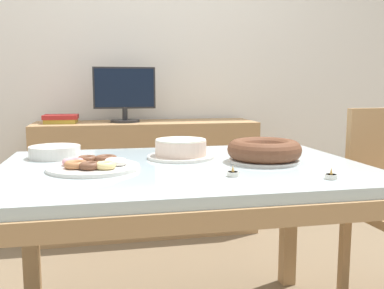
% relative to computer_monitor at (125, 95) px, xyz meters
% --- Properties ---
extents(wall_back, '(8.00, 0.10, 2.60)m').
position_rel_computer_monitor_xyz_m(wall_back, '(0.15, 0.30, 0.32)').
color(wall_back, white).
rests_on(wall_back, ground).
extents(dining_table, '(1.41, 1.00, 0.74)m').
position_rel_computer_monitor_xyz_m(dining_table, '(0.15, -1.41, -0.33)').
color(dining_table, silver).
rests_on(dining_table, ground).
extents(sideboard, '(1.53, 0.44, 0.79)m').
position_rel_computer_monitor_xyz_m(sideboard, '(0.15, 0.00, -0.59)').
color(sideboard, tan).
rests_on(sideboard, ground).
extents(computer_monitor, '(0.42, 0.20, 0.38)m').
position_rel_computer_monitor_xyz_m(computer_monitor, '(0.00, 0.00, 0.00)').
color(computer_monitor, '#262628').
rests_on(computer_monitor, sideboard).
extents(book_stack, '(0.23, 0.18, 0.06)m').
position_rel_computer_monitor_xyz_m(book_stack, '(-0.43, 0.00, -0.16)').
color(book_stack, '#B29933').
rests_on(book_stack, sideboard).
extents(cake_chocolate_round, '(0.28, 0.28, 0.08)m').
position_rel_computer_monitor_xyz_m(cake_chocolate_round, '(0.16, -1.26, -0.20)').
color(cake_chocolate_round, silver).
rests_on(cake_chocolate_round, dining_table).
extents(cake_golden_bundt, '(0.29, 0.29, 0.09)m').
position_rel_computer_monitor_xyz_m(cake_golden_bundt, '(0.47, -1.42, -0.19)').
color(cake_golden_bundt, silver).
rests_on(cake_golden_bundt, dining_table).
extents(pastry_platter, '(0.33, 0.33, 0.04)m').
position_rel_computer_monitor_xyz_m(pastry_platter, '(-0.19, -1.43, -0.22)').
color(pastry_platter, silver).
rests_on(pastry_platter, dining_table).
extents(plate_stack, '(0.21, 0.21, 0.05)m').
position_rel_computer_monitor_xyz_m(plate_stack, '(-0.35, -1.14, -0.21)').
color(plate_stack, silver).
rests_on(plate_stack, dining_table).
extents(tealight_centre, '(0.04, 0.04, 0.04)m').
position_rel_computer_monitor_xyz_m(tealight_centre, '(0.60, -1.12, -0.23)').
color(tealight_centre, silver).
rests_on(tealight_centre, dining_table).
extents(tealight_near_cakes, '(0.04, 0.04, 0.04)m').
position_rel_computer_monitor_xyz_m(tealight_near_cakes, '(0.27, -1.65, -0.23)').
color(tealight_near_cakes, silver).
rests_on(tealight_near_cakes, dining_table).
extents(tealight_right_edge, '(0.04, 0.04, 0.04)m').
position_rel_computer_monitor_xyz_m(tealight_right_edge, '(0.57, -1.76, -0.23)').
color(tealight_right_edge, silver).
rests_on(tealight_right_edge, dining_table).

